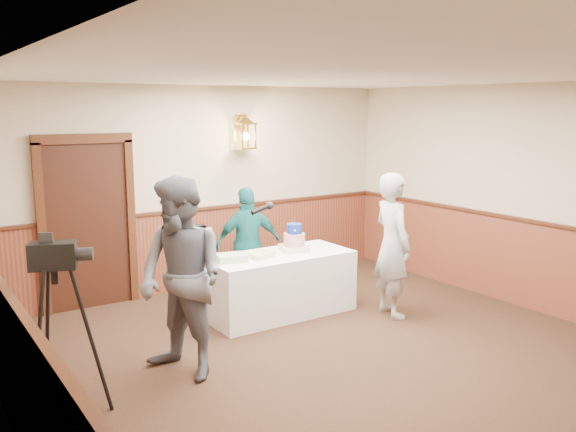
% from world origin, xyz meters
% --- Properties ---
extents(ground, '(7.00, 7.00, 0.00)m').
position_xyz_m(ground, '(0.00, 0.00, 0.00)').
color(ground, black).
rests_on(ground, ground).
extents(room_shell, '(6.02, 7.02, 2.81)m').
position_xyz_m(room_shell, '(-0.05, 0.45, 1.52)').
color(room_shell, '#C3B192').
rests_on(room_shell, ground).
extents(display_table, '(1.80, 0.80, 0.75)m').
position_xyz_m(display_table, '(0.24, 1.90, 0.38)').
color(display_table, white).
rests_on(display_table, ground).
extents(tiered_cake, '(0.41, 0.41, 0.34)m').
position_xyz_m(tiered_cake, '(0.50, 1.95, 0.88)').
color(tiered_cake, beige).
rests_on(tiered_cake, display_table).
extents(sheet_cake_yellow, '(0.34, 0.29, 0.06)m').
position_xyz_m(sheet_cake_yellow, '(-0.03, 1.88, 0.78)').
color(sheet_cake_yellow, '#D2CD7D').
rests_on(sheet_cake_yellow, display_table).
extents(sheet_cake_green, '(0.39, 0.34, 0.08)m').
position_xyz_m(sheet_cake_green, '(-0.40, 1.92, 0.79)').
color(sheet_cake_green, '#A7CE91').
rests_on(sheet_cake_green, display_table).
extents(interviewer, '(1.64, 1.11, 1.89)m').
position_xyz_m(interviewer, '(-1.45, 0.92, 0.95)').
color(interviewer, '#575A62').
rests_on(interviewer, ground).
extents(baker, '(0.54, 0.71, 1.75)m').
position_xyz_m(baker, '(1.36, 1.11, 0.87)').
color(baker, '#A3A2A8').
rests_on(baker, ground).
extents(assistant_p, '(0.93, 0.54, 1.50)m').
position_xyz_m(assistant_p, '(0.21, 2.59, 0.75)').
color(assistant_p, '#155F61').
rests_on(assistant_p, ground).
extents(tv_camera_rig, '(0.57, 0.53, 1.46)m').
position_xyz_m(tv_camera_rig, '(-2.60, 0.78, 0.66)').
color(tv_camera_rig, black).
rests_on(tv_camera_rig, ground).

